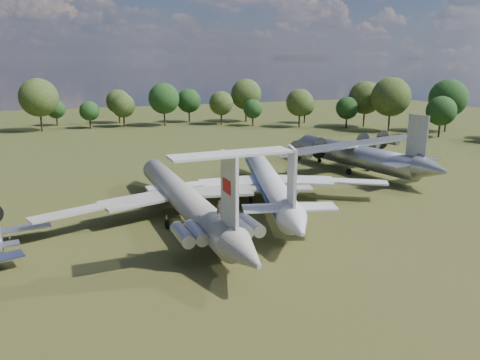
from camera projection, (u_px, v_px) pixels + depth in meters
name	position (u px, v px, depth m)	size (l,w,h in m)	color
ground	(188.00, 214.00, 62.50)	(300.00, 300.00, 0.00)	#234015
il62_airliner	(184.00, 203.00, 59.32)	(36.47, 47.41, 4.65)	silver
tu104_jet	(269.00, 186.00, 67.43)	(34.73, 46.31, 4.63)	silver
an12_transport	(355.00, 158.00, 85.23)	(34.53, 38.59, 5.08)	#A1A3A9
person_on_il62	(219.00, 209.00, 46.89)	(0.64, 0.42, 1.77)	olive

